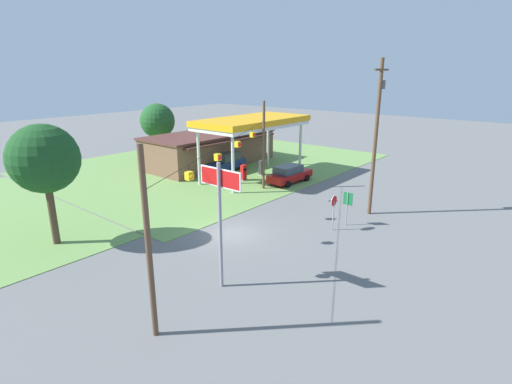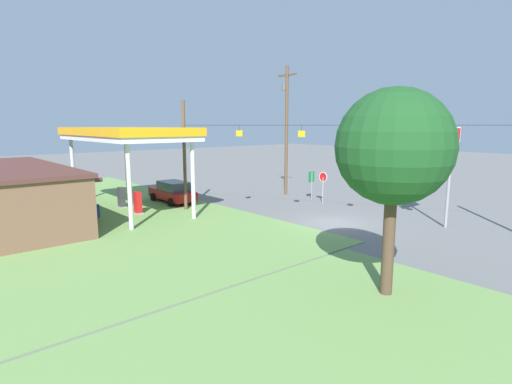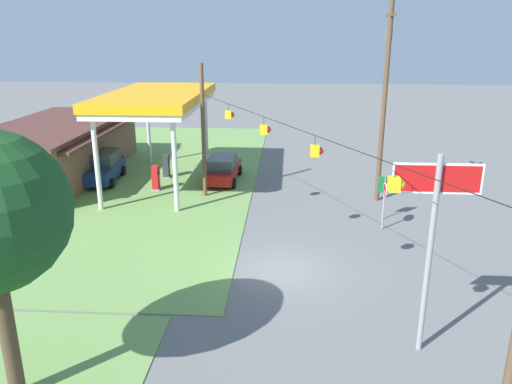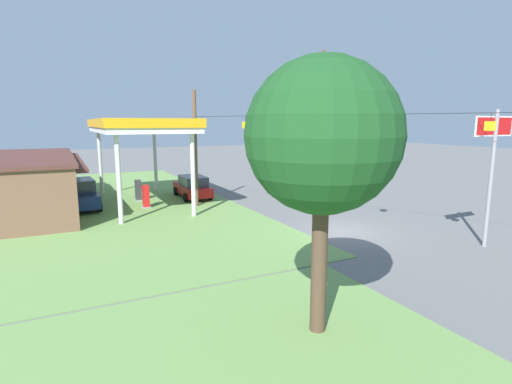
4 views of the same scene
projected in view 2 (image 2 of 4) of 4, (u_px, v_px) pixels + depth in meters
ground_plane at (333, 223)px, 25.74m from camera, size 160.00×160.00×0.00m
grass_verge_station_corner at (1, 222)px, 25.81m from camera, size 36.00×28.00×0.04m
gas_station_canopy at (126, 135)px, 28.47m from camera, size 11.95×5.80×6.08m
gas_station_store at (0, 195)px, 25.20m from camera, size 15.45×7.59×3.67m
fuel_pump_near at (138, 204)px, 28.20m from camera, size 0.71×0.56×1.60m
fuel_pump_far at (121, 198)px, 30.32m from camera, size 0.71×0.56×1.60m
car_at_pumps_front at (173, 192)px, 32.41m from camera, size 5.11×2.23×1.76m
car_at_pumps_rear at (70, 204)px, 26.82m from camera, size 4.98×2.36×2.03m
stop_sign_roadside at (323, 180)px, 32.34m from camera, size 0.80×0.08×2.50m
stop_sign_overhead at (450, 153)px, 23.95m from camera, size 0.22×2.58×6.42m
route_sign at (312, 180)px, 33.63m from camera, size 0.10×0.70×2.40m
utility_pole_main at (286, 124)px, 35.47m from camera, size 2.20×0.44×11.36m
signal_span_gantry at (335, 155)px, 25.02m from camera, size 19.80×10.24×8.00m
tree_west_verge at (394, 148)px, 13.99m from camera, size 4.14×4.14×7.56m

